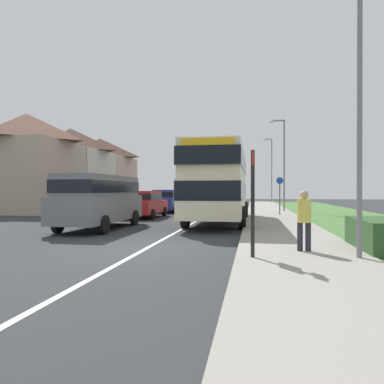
% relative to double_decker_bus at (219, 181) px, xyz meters
% --- Properties ---
extents(ground_plane, '(120.00, 120.00, 0.00)m').
position_rel_double_decker_bus_xyz_m(ground_plane, '(-1.31, -8.05, -2.14)').
color(ground_plane, '#2D3033').
extents(lane_marking_centre, '(0.14, 60.00, 0.01)m').
position_rel_double_decker_bus_xyz_m(lane_marking_centre, '(-1.31, -0.05, -2.14)').
color(lane_marking_centre, silver).
rests_on(lane_marking_centre, ground_plane).
extents(pavement_near_side, '(3.20, 68.00, 0.12)m').
position_rel_double_decker_bus_xyz_m(pavement_near_side, '(2.89, -2.05, -2.08)').
color(pavement_near_side, gray).
rests_on(pavement_near_side, ground_plane).
extents(roadside_hedge, '(1.10, 2.54, 0.90)m').
position_rel_double_decker_bus_xyz_m(roadside_hedge, '(4.99, -7.84, -1.69)').
color(roadside_hedge, '#2D5128').
rests_on(roadside_hedge, ground_plane).
extents(double_decker_bus, '(2.80, 9.79, 3.70)m').
position_rel_double_decker_bus_xyz_m(double_decker_bus, '(0.00, 0.00, 0.00)').
color(double_decker_bus, beige).
rests_on(double_decker_bus, ground_plane).
extents(parked_van_grey, '(2.11, 5.58, 2.30)m').
position_rel_double_decker_bus_xyz_m(parked_van_grey, '(-4.83, -3.62, -0.78)').
color(parked_van_grey, slate).
rests_on(parked_van_grey, ground_plane).
extents(parked_car_red, '(1.93, 4.41, 1.64)m').
position_rel_double_decker_bus_xyz_m(parked_car_red, '(-4.79, 2.56, -1.24)').
color(parked_car_red, '#B21E1E').
rests_on(parked_car_red, ground_plane).
extents(parked_car_blue, '(1.94, 4.40, 1.71)m').
position_rel_double_decker_bus_xyz_m(parked_car_blue, '(-4.80, 8.16, -1.20)').
color(parked_car_blue, navy).
rests_on(parked_car_blue, ground_plane).
extents(parked_car_silver, '(2.00, 4.19, 1.73)m').
position_rel_double_decker_bus_xyz_m(parked_car_silver, '(-4.94, 13.10, -1.20)').
color(parked_car_silver, '#B7B7BC').
rests_on(parked_car_silver, ground_plane).
extents(pedestrian_at_stop, '(0.34, 0.34, 1.67)m').
position_rel_double_decker_bus_xyz_m(pedestrian_at_stop, '(2.98, -8.56, -1.17)').
color(pedestrian_at_stop, '#23232D').
rests_on(pedestrian_at_stop, ground_plane).
extents(bus_stop_sign, '(0.09, 0.52, 2.60)m').
position_rel_double_decker_bus_xyz_m(bus_stop_sign, '(1.69, -9.59, -0.60)').
color(bus_stop_sign, black).
rests_on(bus_stop_sign, ground_plane).
extents(cycle_route_sign, '(0.44, 0.08, 2.52)m').
position_rel_double_decker_bus_xyz_m(cycle_route_sign, '(3.39, 5.21, -0.71)').
color(cycle_route_sign, slate).
rests_on(cycle_route_sign, ground_plane).
extents(street_lamp_near, '(1.14, 0.20, 8.04)m').
position_rel_double_decker_bus_xyz_m(street_lamp_near, '(4.00, -9.25, 2.43)').
color(street_lamp_near, slate).
rests_on(street_lamp_near, ground_plane).
extents(street_lamp_mid, '(1.14, 0.20, 7.02)m').
position_rel_double_decker_bus_xyz_m(street_lamp_mid, '(3.91, 9.39, 1.91)').
color(street_lamp_mid, slate).
rests_on(street_lamp_mid, ground_plane).
extents(street_lamp_far, '(1.14, 0.20, 8.43)m').
position_rel_double_decker_bus_xyz_m(street_lamp_far, '(4.03, 28.86, 2.64)').
color(street_lamp_far, slate).
rests_on(street_lamp_far, ground_plane).
extents(house_terrace_far_side, '(6.56, 19.05, 7.47)m').
position_rel_double_decker_bus_xyz_m(house_terrace_far_side, '(-15.12, 12.28, 1.59)').
color(house_terrace_far_side, tan).
rests_on(house_terrace_far_side, ground_plane).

